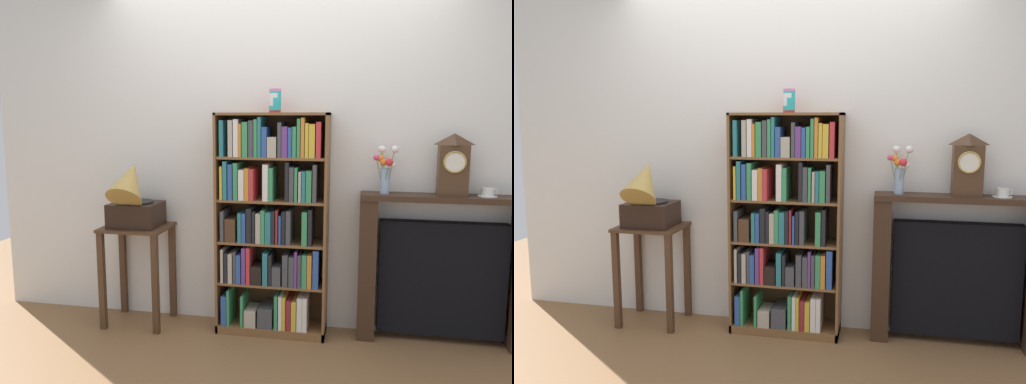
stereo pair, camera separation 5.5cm
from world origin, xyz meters
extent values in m
cube|color=brown|center=(0.00, 0.00, -0.01)|extent=(7.68, 6.40, 0.02)
cube|color=silver|center=(0.08, 0.27, 1.30)|extent=(4.68, 0.08, 2.60)
cube|color=brown|center=(-0.38, 0.08, 0.80)|extent=(0.02, 0.30, 1.59)
cube|color=brown|center=(0.38, 0.08, 0.80)|extent=(0.02, 0.30, 1.59)
cube|color=brown|center=(0.00, 0.23, 0.80)|extent=(0.79, 0.01, 1.59)
cube|color=brown|center=(0.00, 0.08, 1.58)|extent=(0.79, 0.30, 0.02)
cube|color=brown|center=(0.00, 0.08, 0.03)|extent=(0.79, 0.30, 0.06)
cube|color=#2D519E|center=(-0.33, 0.06, 0.17)|extent=(0.04, 0.23, 0.22)
cube|color=#388E56|center=(-0.30, 0.05, 0.19)|extent=(0.02, 0.21, 0.26)
cube|color=#388E56|center=(-0.20, 0.05, 0.17)|extent=(0.02, 0.20, 0.23)
cube|color=#B2A893|center=(-0.14, 0.04, 0.12)|extent=(0.08, 0.19, 0.12)
cube|color=#424247|center=(-0.03, 0.06, 0.13)|extent=(0.11, 0.23, 0.15)
cube|color=#388E56|center=(0.05, 0.05, 0.18)|extent=(0.02, 0.21, 0.25)
cube|color=white|center=(0.08, 0.06, 0.18)|extent=(0.03, 0.23, 0.24)
cube|color=gold|center=(0.11, 0.06, 0.18)|extent=(0.02, 0.24, 0.24)
cube|color=maroon|center=(0.14, 0.06, 0.17)|extent=(0.03, 0.23, 0.22)
cube|color=gold|center=(0.18, 0.06, 0.17)|extent=(0.03, 0.23, 0.21)
cube|color=white|center=(0.22, 0.07, 0.18)|extent=(0.04, 0.24, 0.24)
cube|color=white|center=(0.25, 0.06, 0.18)|extent=(0.03, 0.22, 0.24)
cube|color=brown|center=(0.00, 0.08, 0.37)|extent=(0.75, 0.28, 0.02)
cube|color=#B2A893|center=(-0.34, 0.07, 0.50)|extent=(0.02, 0.25, 0.25)
cube|color=black|center=(-0.32, 0.06, 0.49)|extent=(0.02, 0.23, 0.22)
cube|color=#B2A893|center=(-0.28, 0.06, 0.49)|extent=(0.03, 0.23, 0.22)
cube|color=#424247|center=(-0.25, 0.06, 0.50)|extent=(0.02, 0.23, 0.23)
cube|color=#2D519E|center=(-0.22, 0.07, 0.49)|extent=(0.03, 0.25, 0.21)
cube|color=#663884|center=(-0.18, 0.07, 0.51)|extent=(0.03, 0.25, 0.26)
cube|color=#C63338|center=(-0.15, 0.06, 0.51)|extent=(0.03, 0.23, 0.27)
cube|color=black|center=(-0.09, 0.04, 0.45)|extent=(0.08, 0.19, 0.13)
cube|color=teal|center=(-0.03, 0.07, 0.50)|extent=(0.04, 0.25, 0.24)
cube|color=black|center=(0.01, 0.05, 0.49)|extent=(0.02, 0.21, 0.22)
cube|color=#424247|center=(0.05, 0.03, 0.45)|extent=(0.06, 0.17, 0.14)
cube|color=#424247|center=(0.11, 0.07, 0.49)|extent=(0.04, 0.26, 0.23)
cube|color=#424247|center=(0.16, 0.06, 0.49)|extent=(0.04, 0.23, 0.22)
cube|color=#663884|center=(0.19, 0.07, 0.51)|extent=(0.02, 0.25, 0.26)
cube|color=#424247|center=(0.21, 0.07, 0.50)|extent=(0.02, 0.24, 0.23)
cube|color=#388E56|center=(0.25, 0.05, 0.50)|extent=(0.03, 0.21, 0.23)
cube|color=orange|center=(0.28, 0.05, 0.50)|extent=(0.03, 0.21, 0.24)
cube|color=#2D519E|center=(0.33, 0.05, 0.52)|extent=(0.04, 0.20, 0.27)
cube|color=brown|center=(0.00, 0.08, 0.67)|extent=(0.75, 0.28, 0.02)
cube|color=#424247|center=(-0.34, 0.06, 0.79)|extent=(0.03, 0.23, 0.22)
cube|color=#472D1C|center=(-0.28, 0.06, 0.77)|extent=(0.08, 0.22, 0.17)
cube|color=teal|center=(-0.21, 0.05, 0.79)|extent=(0.02, 0.20, 0.21)
cube|color=#2D519E|center=(-0.18, 0.04, 0.79)|extent=(0.03, 0.20, 0.21)
cube|color=black|center=(-0.15, 0.05, 0.81)|extent=(0.04, 0.21, 0.25)
cube|color=black|center=(-0.11, 0.07, 0.80)|extent=(0.02, 0.25, 0.23)
cube|color=#B2A893|center=(-0.08, 0.07, 0.79)|extent=(0.03, 0.24, 0.21)
cube|color=#388E56|center=(-0.05, 0.05, 0.80)|extent=(0.03, 0.21, 0.24)
cube|color=teal|center=(-0.01, 0.07, 0.80)|extent=(0.04, 0.25, 0.22)
cube|color=black|center=(0.03, 0.07, 0.80)|extent=(0.02, 0.25, 0.23)
cube|color=maroon|center=(0.05, 0.05, 0.80)|extent=(0.02, 0.20, 0.24)
cube|color=#2D519E|center=(0.07, 0.07, 0.79)|extent=(0.02, 0.26, 0.20)
cube|color=black|center=(0.10, 0.07, 0.80)|extent=(0.02, 0.25, 0.23)
cube|color=#424247|center=(0.13, 0.06, 0.80)|extent=(0.03, 0.23, 0.24)
cube|color=#388E56|center=(0.24, 0.04, 0.80)|extent=(0.04, 0.20, 0.23)
cube|color=black|center=(0.28, 0.06, 0.81)|extent=(0.03, 0.23, 0.25)
cube|color=brown|center=(0.00, 0.08, 0.98)|extent=(0.75, 0.28, 0.02)
cube|color=gold|center=(-0.34, 0.07, 1.10)|extent=(0.02, 0.24, 0.23)
cube|color=teal|center=(-0.32, 0.05, 1.12)|extent=(0.03, 0.20, 0.27)
cube|color=#2D519E|center=(-0.28, 0.06, 1.11)|extent=(0.03, 0.24, 0.25)
cube|color=#388E56|center=(-0.24, 0.06, 1.12)|extent=(0.03, 0.23, 0.26)
cube|color=white|center=(-0.20, 0.06, 1.09)|extent=(0.04, 0.23, 0.21)
cube|color=orange|center=(-0.16, 0.07, 1.10)|extent=(0.03, 0.25, 0.22)
cube|color=#C63338|center=(-0.13, 0.06, 1.10)|extent=(0.03, 0.22, 0.22)
cube|color=white|center=(-0.03, 0.06, 1.11)|extent=(0.04, 0.23, 0.25)
cube|color=#388E56|center=(0.01, 0.07, 1.10)|extent=(0.03, 0.24, 0.23)
cube|color=black|center=(0.12, 0.05, 1.12)|extent=(0.03, 0.21, 0.27)
cube|color=#424247|center=(0.15, 0.06, 1.11)|extent=(0.03, 0.23, 0.24)
cube|color=#388E56|center=(0.18, 0.05, 1.10)|extent=(0.02, 0.21, 0.24)
cube|color=#B2A893|center=(0.21, 0.06, 1.09)|extent=(0.02, 0.24, 0.21)
cube|color=teal|center=(0.23, 0.05, 1.09)|extent=(0.02, 0.21, 0.21)
cube|color=#388E56|center=(0.27, 0.07, 1.09)|extent=(0.04, 0.25, 0.22)
cube|color=#424247|center=(0.31, 0.06, 1.12)|extent=(0.03, 0.23, 0.26)
cube|color=brown|center=(0.00, 0.08, 1.28)|extent=(0.75, 0.28, 0.02)
cube|color=teal|center=(-0.34, 0.05, 1.42)|extent=(0.03, 0.21, 0.25)
cube|color=#B2A893|center=(-0.27, 0.07, 1.42)|extent=(0.03, 0.25, 0.25)
cube|color=white|center=(-0.24, 0.04, 1.42)|extent=(0.03, 0.20, 0.26)
cube|color=orange|center=(-0.21, 0.04, 1.40)|extent=(0.02, 0.20, 0.23)
cube|color=#388E56|center=(-0.17, 0.06, 1.41)|extent=(0.04, 0.23, 0.24)
cube|color=#424247|center=(-0.13, 0.06, 1.41)|extent=(0.03, 0.24, 0.25)
cube|color=#388E56|center=(-0.10, 0.07, 1.42)|extent=(0.02, 0.24, 0.26)
cube|color=teal|center=(-0.07, 0.07, 1.43)|extent=(0.02, 0.24, 0.27)
cube|color=#2D519E|center=(-0.04, 0.04, 1.39)|extent=(0.03, 0.20, 0.21)
cube|color=#B2A893|center=(0.02, 0.03, 1.36)|extent=(0.06, 0.17, 0.14)
cube|color=#424247|center=(0.07, 0.07, 1.41)|extent=(0.02, 0.26, 0.24)
cube|color=#663884|center=(0.10, 0.07, 1.39)|extent=(0.04, 0.25, 0.21)
cube|color=#2D519E|center=(0.14, 0.05, 1.39)|extent=(0.03, 0.20, 0.20)
cube|color=#388E56|center=(0.17, 0.06, 1.39)|extent=(0.02, 0.23, 0.21)
cube|color=#388E56|center=(0.20, 0.04, 1.42)|extent=(0.02, 0.20, 0.26)
cube|color=orange|center=(0.22, 0.06, 1.42)|extent=(0.02, 0.24, 0.27)
cube|color=gold|center=(0.25, 0.06, 1.41)|extent=(0.02, 0.23, 0.23)
cube|color=gold|center=(0.29, 0.07, 1.40)|extent=(0.04, 0.25, 0.23)
cube|color=#C63338|center=(0.33, 0.07, 1.41)|extent=(0.03, 0.25, 0.24)
cylinder|color=red|center=(0.01, 0.10, 1.64)|extent=(0.08, 0.08, 0.09)
cylinder|color=#28B2B7|center=(0.01, 0.09, 1.65)|extent=(0.08, 0.08, 0.09)
cylinder|color=orange|center=(0.01, 0.10, 1.67)|extent=(0.08, 0.08, 0.09)
cylinder|color=white|center=(0.01, 0.09, 1.68)|extent=(0.08, 0.08, 0.09)
cylinder|color=#28B2B7|center=(0.02, 0.09, 1.70)|extent=(0.08, 0.08, 0.09)
cylinder|color=pink|center=(0.01, 0.10, 1.71)|extent=(0.08, 0.08, 0.09)
cube|color=#472D1C|center=(-1.02, 0.03, 0.74)|extent=(0.48, 0.41, 0.02)
cube|color=#472D1C|center=(-1.23, -0.14, 0.37)|extent=(0.04, 0.04, 0.73)
cube|color=#472D1C|center=(-0.81, -0.14, 0.37)|extent=(0.04, 0.04, 0.73)
cube|color=#472D1C|center=(-1.23, 0.20, 0.37)|extent=(0.04, 0.04, 0.73)
cube|color=#472D1C|center=(-0.81, 0.20, 0.37)|extent=(0.04, 0.04, 0.73)
cube|color=black|center=(-1.02, 0.03, 0.84)|extent=(0.35, 0.31, 0.18)
cylinder|color=black|center=(-1.02, 0.03, 0.94)|extent=(0.26, 0.26, 0.01)
cylinder|color=#B79347|center=(-1.02, -0.02, 0.96)|extent=(0.03, 0.03, 0.06)
cone|color=#B79347|center=(-1.02, -0.07, 1.11)|extent=(0.26, 0.40, 0.40)
cube|color=#382316|center=(1.18, 0.12, 1.02)|extent=(1.13, 0.22, 0.04)
cube|color=#382316|center=(0.67, 0.12, 0.50)|extent=(0.12, 0.20, 1.00)
cube|color=black|center=(1.18, 0.16, 0.45)|extent=(0.85, 0.11, 0.80)
cube|color=#472D1C|center=(1.21, 0.12, 1.21)|extent=(0.19, 0.11, 0.34)
pyramid|color=#472D1C|center=(1.21, 0.12, 1.42)|extent=(0.19, 0.11, 0.08)
cylinder|color=silver|center=(1.21, 0.06, 1.27)|extent=(0.13, 0.01, 0.13)
torus|color=#B79347|center=(1.21, 0.06, 1.27)|extent=(0.15, 0.01, 0.15)
cylinder|color=#99B2D1|center=(0.78, 0.12, 1.13)|extent=(0.07, 0.07, 0.18)
cylinder|color=#4C753D|center=(0.76, 0.15, 1.20)|extent=(0.02, 0.06, 0.29)
sphere|color=silver|center=(0.75, 0.17, 1.34)|extent=(0.05, 0.05, 0.05)
cylinder|color=#4C753D|center=(0.80, 0.14, 1.20)|extent=(0.07, 0.04, 0.29)
sphere|color=silver|center=(0.84, 0.15, 1.34)|extent=(0.05, 0.05, 0.05)
cylinder|color=#4C753D|center=(0.77, 0.11, 1.16)|extent=(0.03, 0.02, 0.20)
sphere|color=orange|center=(0.76, 0.10, 1.26)|extent=(0.04, 0.04, 0.04)
cylinder|color=#4C753D|center=(0.76, 0.14, 1.17)|extent=(0.04, 0.05, 0.23)
sphere|color=orange|center=(0.74, 0.16, 1.28)|extent=(0.05, 0.05, 0.05)
cylinder|color=#4C753D|center=(0.80, 0.11, 1.15)|extent=(0.05, 0.05, 0.19)
sphere|color=silver|center=(0.82, 0.09, 1.24)|extent=(0.04, 0.04, 0.04)
cylinder|color=#4C753D|center=(0.78, 0.08, 1.16)|extent=(0.03, 0.06, 0.21)
sphere|color=red|center=(0.80, 0.06, 1.26)|extent=(0.05, 0.05, 0.05)
cylinder|color=#4C753D|center=(0.74, 0.10, 1.17)|extent=(0.06, 0.05, 0.24)
sphere|color=#EA4275|center=(0.71, 0.08, 1.29)|extent=(0.04, 0.04, 0.04)
cylinder|color=white|center=(1.44, 0.12, 1.04)|extent=(0.12, 0.12, 0.01)
cylinder|color=white|center=(1.44, 0.12, 1.07)|extent=(0.08, 0.08, 0.05)
torus|color=white|center=(1.49, 0.12, 1.08)|extent=(0.04, 0.01, 0.04)
camera|label=1|loc=(0.62, -3.48, 1.57)|focal=36.14mm
camera|label=2|loc=(0.68, -3.47, 1.57)|focal=36.14mm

